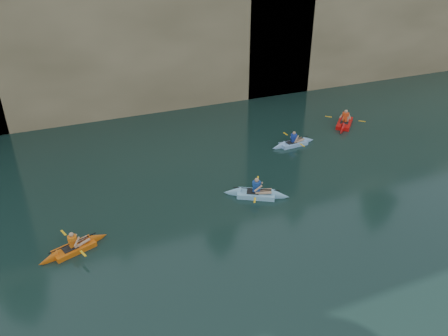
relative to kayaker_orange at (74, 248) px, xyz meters
name	(u,v)px	position (x,y,z in m)	size (l,w,h in m)	color
cliff	(93,4)	(4.56, 21.54, 5.87)	(70.00, 16.00, 12.00)	tan
cliff_slab_center	(143,22)	(6.56, 14.14, 5.57)	(24.00, 2.40, 11.40)	tan
cliff_slab_east	(390,15)	(26.56, 14.14, 4.79)	(26.00, 2.40, 9.84)	tan
sea_cave_center	(56,99)	(0.56, 13.49, 1.47)	(3.50, 1.00, 3.20)	black
sea_cave_east	(258,66)	(14.56, 13.49, 2.12)	(5.00, 1.00, 4.50)	black
kayaker_orange	(74,248)	(0.00, 0.00, 0.00)	(2.82, 2.02, 1.05)	#D75B0D
kayaker_ltblue_near	(256,194)	(8.15, 0.81, 0.02)	(2.99, 2.17, 1.20)	#81B7D8
kayaker_red_far	(345,123)	(17.08, 6.25, 0.03)	(2.96, 3.01, 1.27)	red
kayaker_ltblue_mid	(293,143)	(12.56, 4.92, 0.00)	(2.83, 2.13, 1.06)	#8BB7EA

